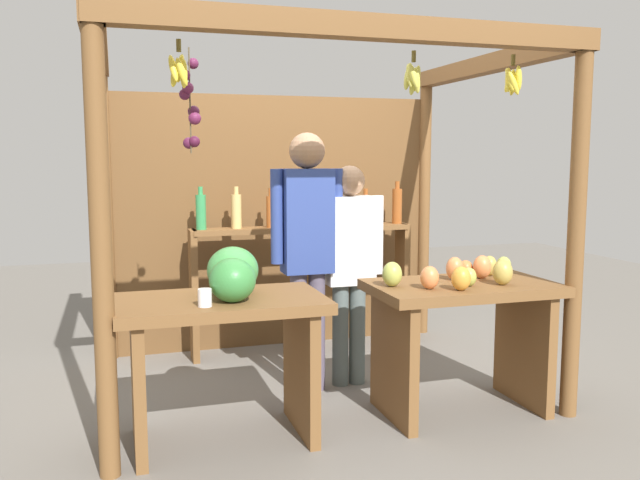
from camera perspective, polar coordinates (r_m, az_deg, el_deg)
ground_plane at (r=4.66m, az=-0.74°, el=-12.13°), size 12.00×12.00×0.00m
market_stall at (r=4.82m, az=-2.22°, el=4.72°), size 2.75×2.11×2.25m
fruit_counter_left at (r=3.63m, az=-8.18°, el=-7.16°), size 1.10×0.64×1.05m
fruit_counter_right at (r=4.10m, az=12.06°, el=-6.42°), size 1.10×0.64×0.94m
bottle_shelf_unit at (r=5.22m, az=-1.42°, el=-0.94°), size 1.76×0.22×1.34m
vendor_man at (r=4.29m, az=-1.11°, el=0.25°), size 0.48×0.23×1.69m
vendor_woman at (r=4.44m, az=2.52°, el=-1.42°), size 0.48×0.20×1.48m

